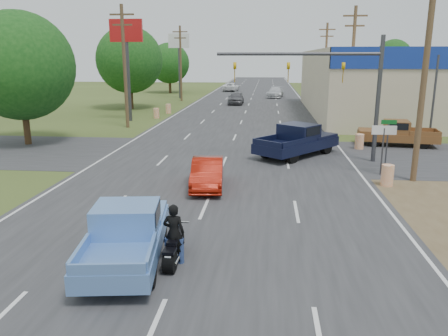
# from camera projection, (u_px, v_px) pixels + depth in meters

# --- Properties ---
(ground) EXTENTS (200.00, 200.00, 0.00)m
(ground) POSITION_uv_depth(u_px,v_px,m) (152.00, 331.00, 9.51)
(ground) COLOR #37441B
(ground) RESTS_ON ground
(main_road) EXTENTS (15.00, 180.00, 0.02)m
(main_road) POSITION_uv_depth(u_px,v_px,m) (246.00, 112.00, 48.11)
(main_road) COLOR #2D2D30
(main_road) RESTS_ON ground
(cross_road) EXTENTS (120.00, 10.00, 0.02)m
(cross_road) POSITION_uv_depth(u_px,v_px,m) (227.00, 154.00, 26.88)
(cross_road) COLOR #2D2D30
(cross_road) RESTS_ON ground
(utility_pole_1) EXTENTS (2.00, 0.28, 10.00)m
(utility_pole_1) POSITION_uv_depth(u_px,v_px,m) (425.00, 68.00, 19.85)
(utility_pole_1) COLOR #4C3823
(utility_pole_1) RESTS_ON ground
(utility_pole_2) EXTENTS (2.00, 0.28, 10.00)m
(utility_pole_2) POSITION_uv_depth(u_px,v_px,m) (352.00, 64.00, 37.22)
(utility_pole_2) COLOR #4C3823
(utility_pole_2) RESTS_ON ground
(utility_pole_3) EXTENTS (2.00, 0.28, 10.00)m
(utility_pole_3) POSITION_uv_depth(u_px,v_px,m) (325.00, 62.00, 54.58)
(utility_pole_3) COLOR #4C3823
(utility_pole_3) RESTS_ON ground
(utility_pole_5) EXTENTS (2.00, 0.28, 10.00)m
(utility_pole_5) POSITION_uv_depth(u_px,v_px,m) (124.00, 64.00, 36.14)
(utility_pole_5) COLOR #4C3823
(utility_pole_5) RESTS_ON ground
(utility_pole_6) EXTENTS (2.00, 0.28, 10.00)m
(utility_pole_6) POSITION_uv_depth(u_px,v_px,m) (181.00, 62.00, 59.29)
(utility_pole_6) COLOR #4C3823
(utility_pole_6) RESTS_ON ground
(tree_0) EXTENTS (7.14, 7.14, 8.84)m
(tree_0) POSITION_uv_depth(u_px,v_px,m) (20.00, 66.00, 28.86)
(tree_0) COLOR #422D19
(tree_0) RESTS_ON ground
(tree_1) EXTENTS (7.56, 7.56, 9.36)m
(tree_1) POSITION_uv_depth(u_px,v_px,m) (129.00, 60.00, 49.96)
(tree_1) COLOR #422D19
(tree_1) RESTS_ON ground
(tree_2) EXTENTS (6.72, 6.72, 8.32)m
(tree_2) POSITION_uv_depth(u_px,v_px,m) (169.00, 63.00, 73.34)
(tree_2) COLOR #422D19
(tree_2) RESTS_ON ground
(tree_5) EXTENTS (7.98, 7.98, 9.88)m
(tree_5) POSITION_uv_depth(u_px,v_px,m) (393.00, 58.00, 96.87)
(tree_5) COLOR #422D19
(tree_5) RESTS_ON ground
(tree_6) EXTENTS (8.82, 8.82, 10.92)m
(tree_6) POSITION_uv_depth(u_px,v_px,m) (130.00, 55.00, 102.45)
(tree_6) COLOR #422D19
(tree_6) RESTS_ON ground
(barrel_0) EXTENTS (0.56, 0.56, 1.00)m
(barrel_0) POSITION_uv_depth(u_px,v_px,m) (387.00, 175.00, 20.20)
(barrel_0) COLOR orange
(barrel_0) RESTS_ON ground
(barrel_1) EXTENTS (0.56, 0.56, 1.00)m
(barrel_1) POSITION_uv_depth(u_px,v_px,m) (359.00, 142.00, 28.37)
(barrel_1) COLOR orange
(barrel_1) RESTS_ON ground
(barrel_2) EXTENTS (0.56, 0.56, 1.00)m
(barrel_2) POSITION_uv_depth(u_px,v_px,m) (156.00, 113.00, 43.01)
(barrel_2) COLOR orange
(barrel_2) RESTS_ON ground
(barrel_3) EXTENTS (0.56, 0.56, 1.00)m
(barrel_3) POSITION_uv_depth(u_px,v_px,m) (168.00, 109.00, 46.84)
(barrel_3) COLOR orange
(barrel_3) RESTS_ON ground
(pole_sign_left_near) EXTENTS (3.00, 0.35, 9.20)m
(pole_sign_left_near) POSITION_uv_depth(u_px,v_px,m) (127.00, 42.00, 39.64)
(pole_sign_left_near) COLOR #3F3F44
(pole_sign_left_near) RESTS_ON ground
(pole_sign_left_far) EXTENTS (3.00, 0.35, 9.20)m
(pole_sign_left_far) POSITION_uv_depth(u_px,v_px,m) (179.00, 48.00, 62.80)
(pole_sign_left_far) COLOR #3F3F44
(pole_sign_left_far) RESTS_ON ground
(lane_sign) EXTENTS (1.20, 0.08, 2.52)m
(lane_sign) POSITION_uv_depth(u_px,v_px,m) (384.00, 138.00, 21.77)
(lane_sign) COLOR #3F3F44
(lane_sign) RESTS_ON ground
(street_name_sign) EXTENTS (0.80, 0.08, 2.61)m
(street_name_sign) POSITION_uv_depth(u_px,v_px,m) (387.00, 139.00, 23.23)
(street_name_sign) COLOR #3F3F44
(street_name_sign) RESTS_ON ground
(signal_mast) EXTENTS (9.12, 0.40, 7.00)m
(signal_mast) POSITION_uv_depth(u_px,v_px,m) (330.00, 76.00, 24.18)
(signal_mast) COLOR #3F3F44
(signal_mast) RESTS_ON ground
(red_convertible) EXTENTS (1.75, 4.12, 1.32)m
(red_convertible) POSITION_uv_depth(u_px,v_px,m) (207.00, 173.00, 19.92)
(red_convertible) COLOR #911306
(red_convertible) RESTS_ON ground
(motorcycle) EXTENTS (0.63, 2.04, 1.04)m
(motorcycle) POSITION_uv_depth(u_px,v_px,m) (174.00, 249.00, 12.50)
(motorcycle) COLOR black
(motorcycle) RESTS_ON ground
(rider) EXTENTS (0.62, 0.41, 1.70)m
(rider) POSITION_uv_depth(u_px,v_px,m) (174.00, 236.00, 12.45)
(rider) COLOR black
(rider) RESTS_ON ground
(blue_pickup) EXTENTS (2.64, 5.34, 1.70)m
(blue_pickup) POSITION_uv_depth(u_px,v_px,m) (127.00, 232.00, 12.72)
(blue_pickup) COLOR black
(blue_pickup) RESTS_ON ground
(navy_pickup) EXTENTS (5.44, 5.93, 1.93)m
(navy_pickup) POSITION_uv_depth(u_px,v_px,m) (299.00, 140.00, 26.40)
(navy_pickup) COLOR black
(navy_pickup) RESTS_ON ground
(brown_pickup) EXTENTS (5.37, 2.69, 1.70)m
(brown_pickup) POSITION_uv_depth(u_px,v_px,m) (396.00, 133.00, 29.49)
(brown_pickup) COLOR black
(brown_pickup) RESTS_ON ground
(distant_car_grey) EXTENTS (1.93, 4.73, 1.61)m
(distant_car_grey) POSITION_uv_depth(u_px,v_px,m) (236.00, 98.00, 56.03)
(distant_car_grey) COLOR #59585D
(distant_car_grey) RESTS_ON ground
(distant_car_silver) EXTENTS (2.88, 5.64, 1.57)m
(distant_car_silver) POSITION_uv_depth(u_px,v_px,m) (275.00, 92.00, 65.80)
(distant_car_silver) COLOR silver
(distant_car_silver) RESTS_ON ground
(distant_car_white) EXTENTS (2.80, 5.31, 1.42)m
(distant_car_white) POSITION_uv_depth(u_px,v_px,m) (231.00, 87.00, 78.53)
(distant_car_white) COLOR white
(distant_car_white) RESTS_ON ground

